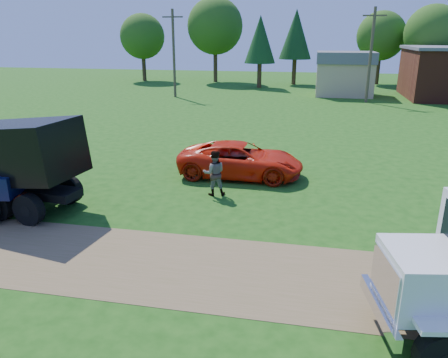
# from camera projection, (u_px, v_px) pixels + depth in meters

# --- Properties ---
(ground) EXTENTS (140.00, 140.00, 0.00)m
(ground) POSITION_uv_depth(u_px,v_px,m) (275.00, 277.00, 12.47)
(ground) COLOR #184A10
(ground) RESTS_ON ground
(dirt_track) EXTENTS (120.00, 4.20, 0.01)m
(dirt_track) POSITION_uv_depth(u_px,v_px,m) (275.00, 276.00, 12.47)
(dirt_track) COLOR brown
(dirt_track) RESTS_ON ground
(orange_pickup) EXTENTS (5.96, 2.76, 1.65)m
(orange_pickup) POSITION_uv_depth(u_px,v_px,m) (241.00, 160.00, 20.98)
(orange_pickup) COLOR red
(orange_pickup) RESTS_ON ground
(spectator_b) EXTENTS (1.11, 0.97, 1.95)m
(spectator_b) POSITION_uv_depth(u_px,v_px,m) (214.00, 173.00, 18.50)
(spectator_b) COLOR #999999
(spectator_b) RESTS_ON ground
(tan_shed) EXTENTS (6.20, 5.40, 4.70)m
(tan_shed) POSITION_uv_depth(u_px,v_px,m) (344.00, 73.00, 48.13)
(tan_shed) COLOR tan
(tan_shed) RESTS_ON ground
(utility_poles) EXTENTS (42.20, 0.28, 9.00)m
(utility_poles) POSITION_uv_depth(u_px,v_px,m) (371.00, 54.00, 42.38)
(utility_poles) COLOR #433326
(utility_poles) RESTS_ON ground
(tree_row) EXTENTS (57.28, 12.40, 11.36)m
(tree_row) POSITION_uv_depth(u_px,v_px,m) (327.00, 32.00, 55.98)
(tree_row) COLOR #312314
(tree_row) RESTS_ON ground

